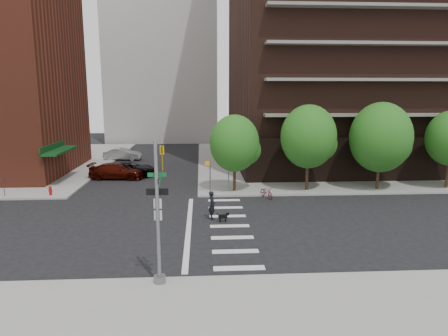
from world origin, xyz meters
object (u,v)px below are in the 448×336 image
Objects in this scene: fire_hydrant at (50,190)px; parked_car_black at (130,169)px; traffic_signal at (159,224)px; parked_car_maroon at (117,171)px; dog_walker at (212,205)px; parked_car_silver at (123,154)px; scooter at (266,192)px.

fire_hydrant is 0.14× the size of parked_car_black.
fire_hydrant is at bearing 123.26° from traffic_signal.
dog_walker is at bearing -141.27° from parked_car_maroon.
scooter is (14.53, -18.85, -0.27)m from parked_car_silver.
traffic_signal is 3.25× the size of dog_walker.
traffic_signal is at bearing -56.74° from fire_hydrant.
parked_car_black is 2.96× the size of scooter.
parked_car_maroon is 15.21m from scooter.
dog_walker is (2.44, 8.95, -1.77)m from traffic_signal.
scooter is 0.95× the size of dog_walker.
parked_car_maroon is at bearing 105.87° from traffic_signal.
scooter is at bearing -4.42° from fire_hydrant.
dog_walker is (8.65, -12.91, 0.17)m from parked_car_maroon.
scooter is at bearing -139.07° from parked_car_silver.
traffic_signal is at bearing -137.42° from scooter.
parked_car_silver reaches higher than scooter.
parked_car_maroon is 15.54m from dog_walker.
scooter reaches higher than fire_hydrant.
parked_car_silver is 25.96m from dog_walker.
dog_walker is (12.47, -6.34, 0.37)m from fire_hydrant.
parked_car_black is at bearing 102.79° from traffic_signal.
traffic_signal is 1.16× the size of parked_car_maroon.
parked_car_maroon is 2.95× the size of scooter.
traffic_signal is 3.42× the size of scooter.
parked_car_silver is (-7.73, 32.84, -1.97)m from traffic_signal.
parked_car_silver is (-1.52, 10.98, -0.02)m from parked_car_maroon.
parked_car_black is 1.42m from parked_car_maroon.
parked_car_maroon is 1.16× the size of parked_car_silver.
parked_car_black is at bearing 57.30° from fire_hydrant.
dog_walker reaches higher than scooter.
fire_hydrant is 0.40× the size of dog_walker.
parked_car_maroon is at bearing 59.85° from fire_hydrant.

